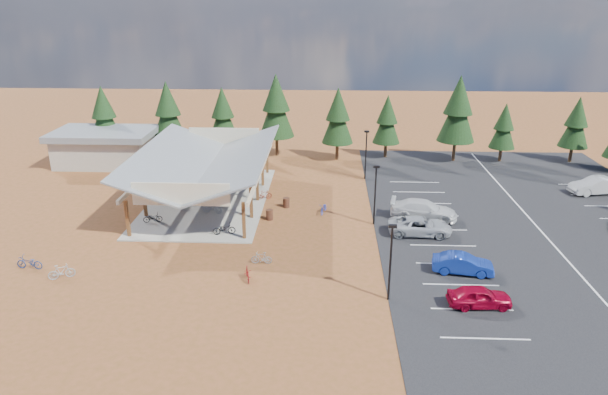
{
  "coord_description": "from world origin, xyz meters",
  "views": [
    {
      "loc": [
        1.0,
        -39.96,
        18.03
      ],
      "look_at": [
        -0.9,
        3.11,
        1.88
      ],
      "focal_mm": 32.0,
      "sensor_mm": 36.0,
      "label": 1
    }
  ],
  "objects_px": {
    "bike_5": "(212,207)",
    "bike_7": "(231,173)",
    "bike_9": "(61,272)",
    "bike_14": "(324,208)",
    "bike_4": "(224,229)",
    "trash_bin_1": "(286,203)",
    "car_0": "(479,297)",
    "bike_2": "(191,190)",
    "car_1": "(463,264)",
    "bike_11": "(248,274)",
    "outbuilding": "(105,147)",
    "car_2": "(420,226)",
    "bike_15": "(264,195)",
    "car_3": "(424,210)",
    "bike_3": "(216,171)",
    "bike_1": "(179,201)",
    "car_9": "(596,186)",
    "lamp_post_2": "(366,151)",
    "bike_13": "(261,258)",
    "trash_bin_0": "(269,215)",
    "bike_pavilion": "(206,161)",
    "lamp_post_1": "(375,191)",
    "bike_10": "(29,263)",
    "lamp_post_0": "(391,257)",
    "bike_0": "(153,218)"
  },
  "relations": [
    {
      "from": "outbuilding",
      "to": "lamp_post_1",
      "type": "distance_m",
      "value": 33.13
    },
    {
      "from": "car_1",
      "to": "car_0",
      "type": "bearing_deg",
      "value": -170.61
    },
    {
      "from": "bike_11",
      "to": "bike_13",
      "type": "height_order",
      "value": "bike_11"
    },
    {
      "from": "bike_7",
      "to": "car_9",
      "type": "relative_size",
      "value": 0.38
    },
    {
      "from": "lamp_post_1",
      "to": "bike_1",
      "type": "relative_size",
      "value": 3.45
    },
    {
      "from": "bike_14",
      "to": "bike_10",
      "type": "bearing_deg",
      "value": -137.99
    },
    {
      "from": "bike_9",
      "to": "bike_14",
      "type": "bearing_deg",
      "value": -80.72
    },
    {
      "from": "outbuilding",
      "to": "bike_11",
      "type": "xyz_separation_m",
      "value": [
        19.78,
        -25.92,
        -1.55
      ]
    },
    {
      "from": "bike_4",
      "to": "bike_9",
      "type": "height_order",
      "value": "bike_9"
    },
    {
      "from": "bike_5",
      "to": "bike_3",
      "type": "bearing_deg",
      "value": 20.59
    },
    {
      "from": "bike_15",
      "to": "car_3",
      "type": "distance_m",
      "value": 14.73
    },
    {
      "from": "bike_5",
      "to": "bike_7",
      "type": "relative_size",
      "value": 0.98
    },
    {
      "from": "bike_14",
      "to": "bike_4",
      "type": "bearing_deg",
      "value": -134.12
    },
    {
      "from": "bike_1",
      "to": "bike_4",
      "type": "xyz_separation_m",
      "value": [
        5.2,
        -6.0,
        0.02
      ]
    },
    {
      "from": "outbuilding",
      "to": "bike_9",
      "type": "distance_m",
      "value": 27.28
    },
    {
      "from": "trash_bin_0",
      "to": "bike_1",
      "type": "xyz_separation_m",
      "value": [
        -8.47,
        2.59,
        0.1
      ]
    },
    {
      "from": "car_3",
      "to": "trash_bin_1",
      "type": "bearing_deg",
      "value": 89.92
    },
    {
      "from": "bike_pavilion",
      "to": "bike_0",
      "type": "height_order",
      "value": "bike_pavilion"
    },
    {
      "from": "bike_5",
      "to": "car_3",
      "type": "xyz_separation_m",
      "value": [
        18.31,
        -0.3,
        0.21
      ]
    },
    {
      "from": "trash_bin_1",
      "to": "car_3",
      "type": "distance_m",
      "value": 12.15
    },
    {
      "from": "car_1",
      "to": "bike_14",
      "type": "bearing_deg",
      "value": 51.3
    },
    {
      "from": "bike_11",
      "to": "bike_15",
      "type": "bearing_deg",
      "value": 77.43
    },
    {
      "from": "bike_9",
      "to": "trash_bin_1",
      "type": "bearing_deg",
      "value": -71.98
    },
    {
      "from": "trash_bin_1",
      "to": "bike_13",
      "type": "height_order",
      "value": "bike_13"
    },
    {
      "from": "lamp_post_0",
      "to": "bike_9",
      "type": "height_order",
      "value": "lamp_post_0"
    },
    {
      "from": "bike_1",
      "to": "car_9",
      "type": "bearing_deg",
      "value": -63.85
    },
    {
      "from": "lamp_post_1",
      "to": "trash_bin_1",
      "type": "distance_m",
      "value": 8.77
    },
    {
      "from": "bike_10",
      "to": "car_0",
      "type": "distance_m",
      "value": 30.4
    },
    {
      "from": "bike_2",
      "to": "car_1",
      "type": "xyz_separation_m",
      "value": [
        22.37,
        -14.44,
        0.13
      ]
    },
    {
      "from": "bike_0",
      "to": "bike_9",
      "type": "relative_size",
      "value": 0.9
    },
    {
      "from": "lamp_post_1",
      "to": "bike_4",
      "type": "bearing_deg",
      "value": -166.98
    },
    {
      "from": "lamp_post_2",
      "to": "bike_13",
      "type": "relative_size",
      "value": 3.41
    },
    {
      "from": "bike_7",
      "to": "bike_11",
      "type": "xyz_separation_m",
      "value": [
        4.79,
        -21.37,
        -0.19
      ]
    },
    {
      "from": "bike_4",
      "to": "bike_9",
      "type": "distance_m",
      "value": 12.24
    },
    {
      "from": "bike_pavilion",
      "to": "bike_7",
      "type": "relative_size",
      "value": 10.41
    },
    {
      "from": "bike_2",
      "to": "trash_bin_0",
      "type": "bearing_deg",
      "value": -119.1
    },
    {
      "from": "bike_9",
      "to": "bike_11",
      "type": "relative_size",
      "value": 1.11
    },
    {
      "from": "bike_2",
      "to": "car_2",
      "type": "relative_size",
      "value": 0.37
    },
    {
      "from": "bike_5",
      "to": "car_0",
      "type": "bearing_deg",
      "value": -114.79
    },
    {
      "from": "bike_4",
      "to": "bike_2",
      "type": "bearing_deg",
      "value": 15.97
    },
    {
      "from": "bike_1",
      "to": "car_9",
      "type": "xyz_separation_m",
      "value": [
        39.2,
        5.13,
        0.31
      ]
    },
    {
      "from": "bike_2",
      "to": "car_0",
      "type": "height_order",
      "value": "car_0"
    },
    {
      "from": "outbuilding",
      "to": "car_2",
      "type": "distance_m",
      "value": 37.16
    },
    {
      "from": "lamp_post_0",
      "to": "car_2",
      "type": "relative_size",
      "value": 1.02
    },
    {
      "from": "outbuilding",
      "to": "lamp_post_2",
      "type": "height_order",
      "value": "lamp_post_2"
    },
    {
      "from": "outbuilding",
      "to": "car_0",
      "type": "xyz_separation_m",
      "value": [
        34.48,
        -28.58,
        -1.33
      ]
    },
    {
      "from": "trash_bin_1",
      "to": "car_0",
      "type": "height_order",
      "value": "car_0"
    },
    {
      "from": "bike_10",
      "to": "car_1",
      "type": "distance_m",
      "value": 30.16
    },
    {
      "from": "bike_4",
      "to": "bike_11",
      "type": "bearing_deg",
      "value": -170.31
    },
    {
      "from": "trash_bin_0",
      "to": "car_0",
      "type": "distance_m",
      "value": 19.47
    }
  ]
}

